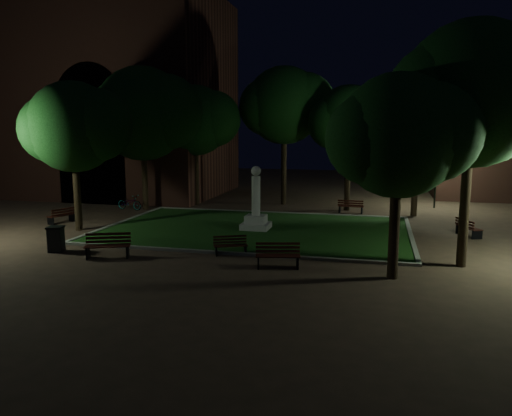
{
  "coord_description": "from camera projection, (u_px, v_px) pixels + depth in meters",
  "views": [
    {
      "loc": [
        5.96,
        -22.25,
        5.16
      ],
      "look_at": [
        0.25,
        1.0,
        1.31
      ],
      "focal_mm": 35.0,
      "sensor_mm": 36.0,
      "label": 1
    }
  ],
  "objects": [
    {
      "name": "bench_right_side",
      "position": [
        468.0,
        228.0,
        23.97
      ],
      "size": [
        1.1,
        1.62,
        0.84
      ],
      "rotation": [
        0.0,
        0.0,
        1.98
      ],
      "color": "black",
      "rests_on": "ground"
    },
    {
      "name": "lawn_kerb",
      "position": [
        256.0,
        229.0,
        25.47
      ],
      "size": [
        15.4,
        10.4,
        0.12
      ],
      "color": "slate",
      "rests_on": "ground"
    },
    {
      "name": "trash_bin",
      "position": [
        56.0,
        239.0,
        21.0
      ],
      "size": [
        0.77,
        0.77,
        1.07
      ],
      "color": "black",
      "rests_on": "ground"
    },
    {
      "name": "bench_far_side",
      "position": [
        351.0,
        207.0,
        30.45
      ],
      "size": [
        1.58,
        0.68,
        0.84
      ],
      "rotation": [
        0.0,
        0.0,
        3.05
      ],
      "color": "black",
      "rests_on": "ground"
    },
    {
      "name": "tree_east",
      "position": [
        476.0,
        95.0,
        17.79
      ],
      "size": [
        6.48,
        5.29,
        8.99
      ],
      "color": "black",
      "rests_on": "ground"
    },
    {
      "name": "bench_west_near",
      "position": [
        108.0,
        246.0,
        20.04
      ],
      "size": [
        1.87,
        1.22,
        0.97
      ],
      "rotation": [
        0.0,
        0.0,
        0.38
      ],
      "color": "black",
      "rests_on": "ground"
    },
    {
      "name": "tree_north_er",
      "position": [
        351.0,
        121.0,
        30.74
      ],
      "size": [
        5.42,
        4.43,
        7.81
      ],
      "color": "black",
      "rests_on": "ground"
    },
    {
      "name": "lamppost_nw",
      "position": [
        135.0,
        156.0,
        35.08
      ],
      "size": [
        1.18,
        0.28,
        4.64
      ],
      "color": "black",
      "rests_on": "ground"
    },
    {
      "name": "tree_nw",
      "position": [
        144.0,
        114.0,
        31.1
      ],
      "size": [
        7.2,
        5.88,
        8.98
      ],
      "color": "black",
      "rests_on": "ground"
    },
    {
      "name": "bicycle",
      "position": [
        130.0,
        202.0,
        31.74
      ],
      "size": [
        1.9,
        0.97,
        0.95
      ],
      "primitive_type": "imported",
      "rotation": [
        0.0,
        0.0,
        1.38
      ],
      "color": "black",
      "rests_on": "ground"
    },
    {
      "name": "bench_near_left",
      "position": [
        230.0,
        246.0,
        20.56
      ],
      "size": [
        1.46,
        1.0,
        0.76
      ],
      "rotation": [
        0.0,
        0.0,
        0.41
      ],
      "color": "black",
      "rests_on": "ground"
    },
    {
      "name": "tree_far_north",
      "position": [
        286.0,
        105.0,
        33.11
      ],
      "size": [
        6.34,
        5.17,
        9.24
      ],
      "color": "black",
      "rests_on": "ground"
    },
    {
      "name": "tree_north_wl",
      "position": [
        197.0,
        120.0,
        33.03
      ],
      "size": [
        5.71,
        4.66,
        7.99
      ],
      "color": "black",
      "rests_on": "ground"
    },
    {
      "name": "tree_west",
      "position": [
        75.0,
        127.0,
        24.65
      ],
      "size": [
        5.55,
        4.53,
        7.48
      ],
      "color": "black",
      "rests_on": "ground"
    },
    {
      "name": "monument",
      "position": [
        256.0,
        212.0,
        25.32
      ],
      "size": [
        1.4,
        1.4,
        3.2
      ],
      "color": "#9A948F",
      "rests_on": "lawn"
    },
    {
      "name": "bench_left_side",
      "position": [
        62.0,
        216.0,
        27.32
      ],
      "size": [
        1.02,
        1.63,
        0.84
      ],
      "rotation": [
        0.0,
        0.0,
        -1.92
      ],
      "color": "black",
      "rests_on": "ground"
    },
    {
      "name": "building_main",
      "position": [
        97.0,
        100.0,
        39.34
      ],
      "size": [
        20.0,
        12.0,
        15.0
      ],
      "color": "#49241C",
      "rests_on": "ground"
    },
    {
      "name": "tree_se",
      "position": [
        401.0,
        136.0,
        16.53
      ],
      "size": [
        5.14,
        4.19,
        7.01
      ],
      "color": "black",
      "rests_on": "ground"
    },
    {
      "name": "lamppost_ne",
      "position": [
        437.0,
        160.0,
        32.11
      ],
      "size": [
        1.18,
        0.28,
        4.48
      ],
      "color": "black",
      "rests_on": "ground"
    },
    {
      "name": "bench_near_right",
      "position": [
        278.0,
        256.0,
        18.62
      ],
      "size": [
        1.74,
        0.93,
        0.91
      ],
      "rotation": [
        0.0,
        0.0,
        0.22
      ],
      "color": "black",
      "rests_on": "ground"
    },
    {
      "name": "ground",
      "position": [
        246.0,
        238.0,
        23.56
      ],
      "size": [
        80.0,
        80.0,
        0.0
      ],
      "primitive_type": "plane",
      "color": "#412D22"
    },
    {
      "name": "lawn",
      "position": [
        256.0,
        229.0,
        25.47
      ],
      "size": [
        15.0,
        10.0,
        0.08
      ],
      "primitive_type": "cube",
      "color": "#193E12",
      "rests_on": "ground"
    },
    {
      "name": "tree_ne",
      "position": [
        420.0,
        131.0,
        28.88
      ],
      "size": [
        5.63,
        4.6,
        7.3
      ],
      "color": "black",
      "rests_on": "ground"
    }
  ]
}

